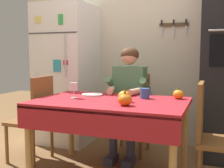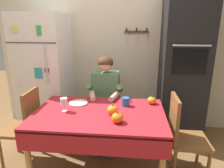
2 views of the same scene
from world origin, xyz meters
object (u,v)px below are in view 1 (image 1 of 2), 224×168
at_px(refrigerator, 67,74).
at_px(serving_tray, 92,95).
at_px(wine_glass, 74,87).
at_px(pumpkin_small, 178,94).
at_px(pumpkin_large, 124,96).
at_px(chair_behind_person, 133,109).
at_px(chair_right_side, 212,133).
at_px(chair_left_side, 35,115).
at_px(dining_table, 110,109).
at_px(pumpkin_medium, 125,100).
at_px(coffee_mug, 145,93).
at_px(seated_person, 128,92).

xyz_separation_m(refrigerator, serving_tray, (0.67, -0.65, -0.15)).
height_order(wine_glass, pumpkin_small, wine_glass).
bearing_deg(pumpkin_large, chair_behind_person, 101.29).
bearing_deg(wine_glass, chair_behind_person, 65.30).
distance_m(chair_behind_person, wine_glass, 0.93).
relative_size(chair_right_side, wine_glass, 6.13).
relative_size(chair_left_side, serving_tray, 4.31).
bearing_deg(chair_behind_person, wine_glass, -114.70).
xyz_separation_m(dining_table, pumpkin_medium, (0.21, -0.20, 0.13)).
bearing_deg(refrigerator, pumpkin_medium, -42.96).
height_order(refrigerator, chair_right_side, refrigerator).
bearing_deg(pumpkin_small, refrigerator, 159.71).
distance_m(chair_right_side, coffee_mug, 0.70).
relative_size(refrigerator, pumpkin_small, 16.43).
relative_size(seated_person, wine_glass, 8.21).
bearing_deg(seated_person, pumpkin_large, -75.43).
relative_size(seated_person, chair_left_side, 1.34).
height_order(chair_left_side, wine_glass, chair_left_side).
bearing_deg(chair_left_side, refrigerator, 93.60).
xyz_separation_m(refrigerator, pumpkin_large, (1.10, -0.90, -0.11)).
bearing_deg(chair_right_side, dining_table, -176.49).
distance_m(chair_behind_person, pumpkin_medium, 1.06).
height_order(chair_behind_person, serving_tray, chair_behind_person).
height_order(pumpkin_medium, serving_tray, pumpkin_medium).
bearing_deg(coffee_mug, refrigerator, 151.82).
bearing_deg(chair_left_side, pumpkin_large, -6.66).
bearing_deg(pumpkin_small, pumpkin_medium, -125.55).
bearing_deg(pumpkin_large, pumpkin_medium, -70.62).
relative_size(pumpkin_medium, pumpkin_small, 1.10).
xyz_separation_m(dining_table, chair_left_side, (-0.90, 0.10, -0.14)).
xyz_separation_m(pumpkin_medium, pumpkin_small, (0.37, 0.52, -0.01)).
xyz_separation_m(seated_person, serving_tray, (-0.27, -0.37, 0.01)).
distance_m(dining_table, coffee_mug, 0.38).
relative_size(chair_left_side, wine_glass, 6.13).
bearing_deg(pumpkin_medium, wine_glass, 160.89).
bearing_deg(pumpkin_small, wine_glass, -161.91).
height_order(chair_left_side, pumpkin_small, chair_left_side).
bearing_deg(seated_person, coffee_mug, -52.58).
xyz_separation_m(chair_behind_person, chair_left_side, (-0.89, -0.69, 0.00)).
relative_size(chair_behind_person, coffee_mug, 7.84).
bearing_deg(chair_behind_person, chair_left_side, -142.12).
distance_m(dining_table, chair_left_side, 0.92).
relative_size(coffee_mug, pumpkin_small, 1.08).
relative_size(dining_table, pumpkin_medium, 11.67).
bearing_deg(chair_behind_person, serving_tray, -115.64).
bearing_deg(pumpkin_large, chair_left_side, 173.34).
bearing_deg(refrigerator, coffee_mug, -28.18).
relative_size(coffee_mug, serving_tray, 0.55).
bearing_deg(pumpkin_small, coffee_mug, -163.44).
relative_size(chair_behind_person, pumpkin_large, 7.61).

